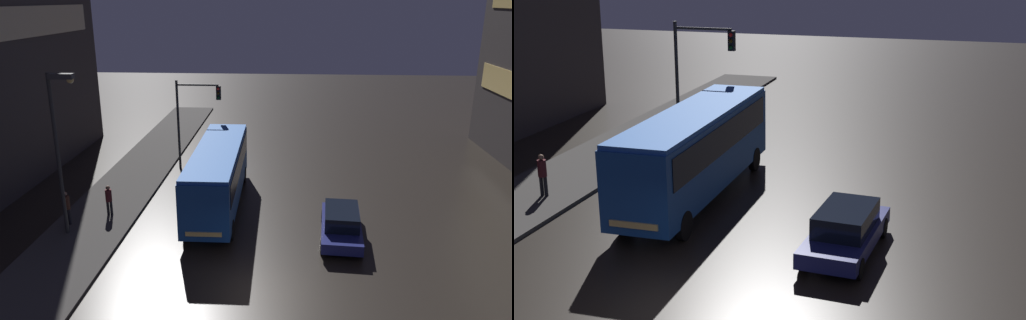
% 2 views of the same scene
% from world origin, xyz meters
% --- Properties ---
extents(ground_plane, '(120.00, 120.00, 0.00)m').
position_xyz_m(ground_plane, '(0.00, 0.00, 0.00)').
color(ground_plane, black).
extents(sidewalk_left, '(4.00, 48.00, 0.15)m').
position_xyz_m(sidewalk_left, '(-9.00, 10.00, 0.07)').
color(sidewalk_left, '#3D3A38').
rests_on(sidewalk_left, ground).
extents(bus_near, '(2.50, 10.80, 3.41)m').
position_xyz_m(bus_near, '(-2.94, 8.50, 2.10)').
color(bus_near, '#194793').
rests_on(bus_near, ground).
extents(car_taxi, '(2.21, 4.90, 1.49)m').
position_xyz_m(car_taxi, '(3.44, 5.08, 0.76)').
color(car_taxi, navy).
rests_on(car_taxi, ground).
extents(pedestrian_mid, '(0.45, 0.45, 1.64)m').
position_xyz_m(pedestrian_mid, '(-8.47, 6.67, 1.10)').
color(pedestrian_mid, black).
rests_on(pedestrian_mid, sidewalk_left).
extents(traffic_light_main, '(2.97, 0.35, 5.99)m').
position_xyz_m(traffic_light_main, '(-5.45, 14.95, 4.04)').
color(traffic_light_main, '#2D2D2D').
rests_on(traffic_light_main, ground).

